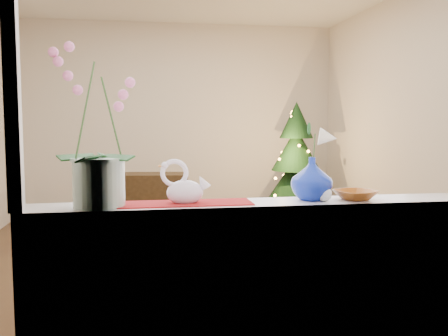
# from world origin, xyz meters

# --- Properties ---
(ground) EXTENTS (5.00, 5.00, 0.00)m
(ground) POSITION_xyz_m (0.00, 0.00, 0.00)
(ground) COLOR #3E2619
(ground) RESTS_ON ground
(wall_back) EXTENTS (4.50, 0.10, 2.70)m
(wall_back) POSITION_xyz_m (0.00, 2.50, 1.35)
(wall_back) COLOR beige
(wall_back) RESTS_ON ground
(wall_front) EXTENTS (4.50, 0.10, 2.70)m
(wall_front) POSITION_xyz_m (0.00, -2.50, 1.35)
(wall_front) COLOR beige
(wall_front) RESTS_ON ground
(wall_right) EXTENTS (0.10, 5.00, 2.70)m
(wall_right) POSITION_xyz_m (2.25, 0.00, 1.35)
(wall_right) COLOR beige
(wall_right) RESTS_ON ground
(window_apron) EXTENTS (2.20, 0.08, 0.88)m
(window_apron) POSITION_xyz_m (0.00, -2.46, 0.44)
(window_apron) COLOR white
(window_apron) RESTS_ON ground
(windowsill) EXTENTS (2.20, 0.26, 0.04)m
(windowsill) POSITION_xyz_m (0.00, -2.37, 0.90)
(windowsill) COLOR white
(windowsill) RESTS_ON window_apron
(window_frame) EXTENTS (2.22, 0.06, 1.60)m
(window_frame) POSITION_xyz_m (0.00, -2.47, 1.70)
(window_frame) COLOR white
(window_frame) RESTS_ON windowsill
(runner) EXTENTS (0.70, 0.20, 0.01)m
(runner) POSITION_xyz_m (-0.38, -2.37, 0.92)
(runner) COLOR maroon
(runner) RESTS_ON windowsill
(orchid_pot) EXTENTS (0.32, 0.32, 0.74)m
(orchid_pot) POSITION_xyz_m (-0.74, -2.39, 1.29)
(orchid_pot) COLOR beige
(orchid_pot) RESTS_ON windowsill
(swan) EXTENTS (0.26, 0.16, 0.20)m
(swan) POSITION_xyz_m (-0.35, -2.37, 1.02)
(swan) COLOR silver
(swan) RESTS_ON windowsill
(blue_vase) EXTENTS (0.29, 0.29, 0.25)m
(blue_vase) POSITION_xyz_m (0.28, -2.36, 1.04)
(blue_vase) COLOR navy
(blue_vase) RESTS_ON windowsill
(lily) EXTENTS (0.14, 0.08, 0.18)m
(lily) POSITION_xyz_m (0.28, -2.36, 1.26)
(lily) COLOR silver
(lily) RESTS_ON blue_vase
(paperweight) EXTENTS (0.08, 0.08, 0.07)m
(paperweight) POSITION_xyz_m (0.33, -2.41, 0.96)
(paperweight) COLOR white
(paperweight) RESTS_ON windowsill
(amber_dish) EXTENTS (0.21, 0.21, 0.04)m
(amber_dish) POSITION_xyz_m (0.50, -2.38, 0.94)
(amber_dish) COLOR #8D4815
(amber_dish) RESTS_ON windowsill
(xmas_tree) EXTENTS (1.13, 1.13, 1.57)m
(xmas_tree) POSITION_xyz_m (1.50, 1.68, 0.79)
(xmas_tree) COLOR black
(xmas_tree) RESTS_ON ground
(side_table) EXTENTS (0.93, 0.55, 0.66)m
(side_table) POSITION_xyz_m (-0.41, 1.53, 0.33)
(side_table) COLOR black
(side_table) RESTS_ON ground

